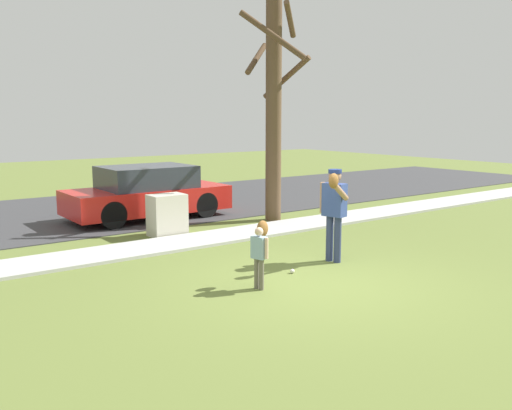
% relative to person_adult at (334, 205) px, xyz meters
% --- Properties ---
extents(ground_plane, '(48.00, 48.00, 0.00)m').
position_rel_person_adult_xyz_m(ground_plane, '(-1.07, 2.77, -1.04)').
color(ground_plane, olive).
extents(sidewalk_strip, '(36.00, 1.20, 0.06)m').
position_rel_person_adult_xyz_m(sidewalk_strip, '(-1.07, 2.87, -1.01)').
color(sidewalk_strip, '#B2B2AD').
rests_on(sidewalk_strip, ground).
extents(road_surface, '(36.00, 6.80, 0.02)m').
position_rel_person_adult_xyz_m(road_surface, '(-1.07, 7.87, -1.03)').
color(road_surface, '#38383A').
rests_on(road_surface, ground).
extents(person_adult, '(0.65, 0.72, 1.66)m').
position_rel_person_adult_xyz_m(person_adult, '(0.00, 0.00, 0.00)').
color(person_adult, navy).
rests_on(person_adult, ground).
extents(person_child, '(0.43, 0.46, 1.00)m').
position_rel_person_adult_xyz_m(person_child, '(-1.93, -0.41, -0.39)').
color(person_child, '#6B6656').
rests_on(person_child, ground).
extents(baseball, '(0.07, 0.07, 0.07)m').
position_rel_person_adult_xyz_m(baseball, '(-1.04, -0.12, -1.00)').
color(baseball, white).
rests_on(baseball, ground).
extents(utility_cabinet, '(0.77, 0.52, 0.91)m').
position_rel_person_adult_xyz_m(utility_cabinet, '(-1.32, 3.77, -0.59)').
color(utility_cabinet, beige).
rests_on(utility_cabinet, ground).
extents(street_tree_near, '(1.85, 1.88, 5.44)m').
position_rel_person_adult_xyz_m(street_tree_near, '(1.68, 3.84, 1.84)').
color(street_tree_near, brown).
rests_on(street_tree_near, ground).
extents(parked_hatchback_red, '(4.00, 1.75, 1.33)m').
position_rel_person_adult_xyz_m(parked_hatchback_red, '(-0.79, 5.87, -0.38)').
color(parked_hatchback_red, red).
rests_on(parked_hatchback_red, road_surface).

